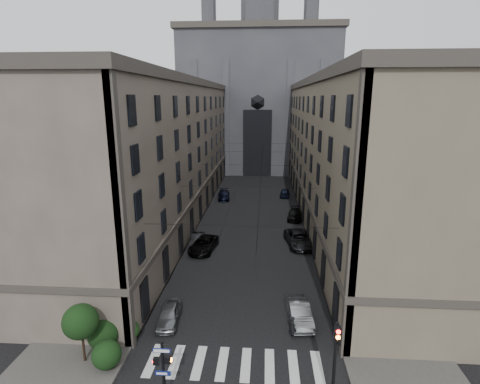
% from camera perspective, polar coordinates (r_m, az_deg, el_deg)
% --- Properties ---
extents(sidewalk_left, '(7.00, 80.00, 0.15)m').
position_cam_1_polar(sidewalk_left, '(55.17, -9.13, -3.23)').
color(sidewalk_left, '#383533').
rests_on(sidewalk_left, ground).
extents(sidewalk_right, '(7.00, 80.00, 0.15)m').
position_cam_1_polar(sidewalk_right, '(54.50, 12.98, -3.64)').
color(sidewalk_right, '#383533').
rests_on(sidewalk_right, ground).
extents(zebra_crossing, '(11.00, 3.20, 0.01)m').
position_cam_1_polar(zebra_crossing, '(26.12, -0.91, -24.72)').
color(zebra_crossing, beige).
rests_on(zebra_crossing, ground).
extents(building_left, '(13.60, 60.60, 18.85)m').
position_cam_1_polar(building_left, '(53.93, -12.58, 6.31)').
color(building_left, '#52483E').
rests_on(building_left, ground).
extents(building_right, '(13.60, 60.60, 18.85)m').
position_cam_1_polar(building_right, '(53.04, 16.69, 5.93)').
color(building_right, brown).
rests_on(building_right, ground).
extents(gothic_tower, '(35.00, 23.00, 58.00)m').
position_cam_1_polar(gothic_tower, '(90.24, 2.89, 15.04)').
color(gothic_tower, '#2D2D33').
rests_on(gothic_tower, ground).
extents(pedestrian_signal_left, '(1.02, 0.38, 4.00)m').
position_cam_1_polar(pedestrian_signal_left, '(22.51, -11.64, -24.88)').
color(pedestrian_signal_left, black).
rests_on(pedestrian_signal_left, ground).
extents(traffic_light_right, '(0.34, 0.50, 5.20)m').
position_cam_1_polar(traffic_light_right, '(21.95, 14.33, -23.02)').
color(traffic_light_right, black).
rests_on(traffic_light_right, ground).
extents(shrub_cluster, '(3.90, 4.40, 3.90)m').
position_cam_1_polar(shrub_cluster, '(27.08, -20.82, -19.48)').
color(shrub_cluster, black).
rests_on(shrub_cluster, sidewalk_left).
extents(tram_wires, '(14.00, 60.00, 0.43)m').
position_cam_1_polar(tram_wires, '(51.73, 1.90, 3.97)').
color(tram_wires, black).
rests_on(tram_wires, ground).
extents(car_left_near, '(1.84, 3.96, 1.31)m').
position_cam_1_polar(car_left_near, '(29.91, -10.79, -17.87)').
color(car_left_near, slate).
rests_on(car_left_near, ground).
extents(car_left_midnear, '(1.61, 4.03, 1.30)m').
position_cam_1_polar(car_left_midnear, '(43.31, -6.51, -7.25)').
color(car_left_midnear, black).
rests_on(car_left_midnear, ground).
extents(car_left_midfar, '(3.04, 5.45, 1.44)m').
position_cam_1_polar(car_left_midfar, '(41.73, -5.59, -7.97)').
color(car_left_midfar, black).
rests_on(car_left_midfar, ground).
extents(car_left_far, '(2.41, 4.92, 1.38)m').
position_cam_1_polar(car_left_far, '(62.32, -2.49, -0.45)').
color(car_left_far, black).
rests_on(car_left_far, ground).
extents(car_right_near, '(1.97, 4.51, 1.44)m').
position_cam_1_polar(car_right_near, '(29.90, 9.03, -17.65)').
color(car_right_near, slate).
rests_on(car_right_near, ground).
extents(car_right_midnear, '(3.39, 6.02, 1.59)m').
position_cam_1_polar(car_right_midnear, '(43.42, 8.95, -7.08)').
color(car_right_midnear, black).
rests_on(car_right_midnear, ground).
extents(car_right_midfar, '(2.44, 4.77, 1.32)m').
position_cam_1_polar(car_right_midfar, '(52.57, 8.36, -3.41)').
color(car_right_midfar, black).
rests_on(car_right_midfar, ground).
extents(car_right_far, '(1.89, 3.91, 1.29)m').
position_cam_1_polar(car_right_far, '(64.15, 6.83, -0.15)').
color(car_right_far, black).
rests_on(car_right_far, ground).
extents(pedestrian, '(0.55, 0.69, 1.65)m').
position_cam_1_polar(pedestrian, '(28.07, 8.02, -19.70)').
color(pedestrian, black).
rests_on(pedestrian, ground).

